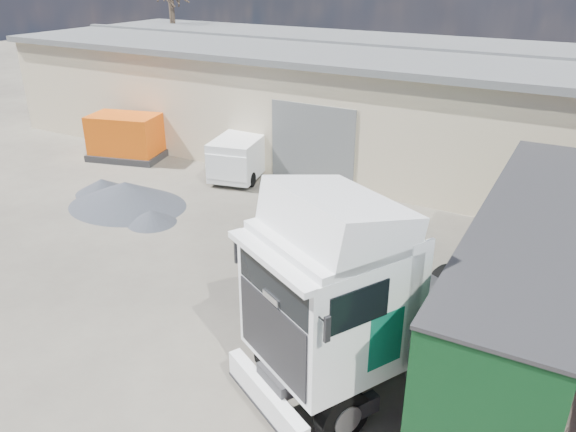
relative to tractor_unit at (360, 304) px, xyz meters
The scene contains 7 objects.
ground 5.43m from the tractor_unit, 169.39° to the left, with size 120.00×120.00×0.00m, color #272520.
warehouse 20.13m from the tractor_unit, 122.81° to the left, with size 30.60×12.60×5.42m.
tractor_unit is the anchor object (origin of this frame).
box_trailer 4.42m from the tractor_unit, 47.52° to the left, with size 2.66×11.56×3.83m.
panel_van 14.74m from the tractor_unit, 134.26° to the left, with size 2.93×5.02×1.93m.
orange_skip 19.25m from the tractor_unit, 150.25° to the left, with size 4.01×3.08×2.22m.
gravel_heap 13.45m from the tractor_unit, 157.87° to the left, with size 6.35×5.69×1.04m.
Camera 1 is at (8.76, -10.85, 9.01)m, focal length 35.00 mm.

